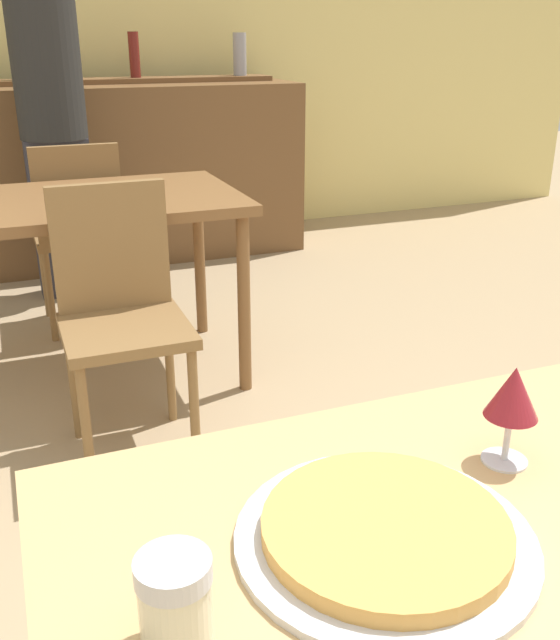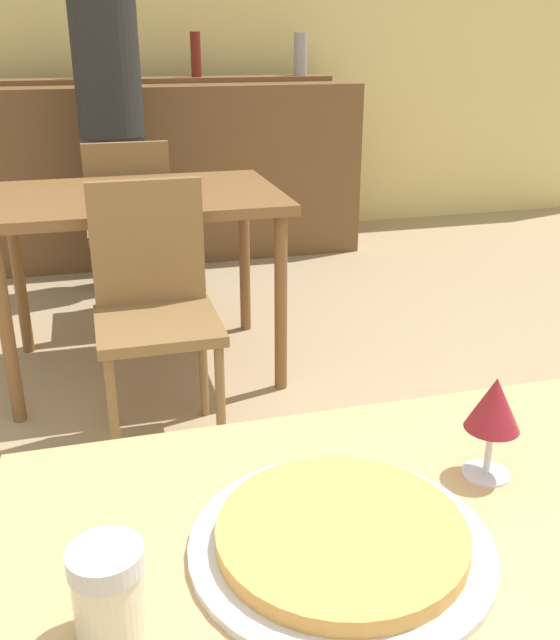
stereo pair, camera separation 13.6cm
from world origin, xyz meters
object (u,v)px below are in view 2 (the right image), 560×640
chair_far_side_back (129,220)px  wine_glass (494,407)px  person_standing (111,113)px  pizza_tray (341,538)px  cheese_shaker (109,592)px  chair_far_side_front (154,297)px

chair_far_side_back → wine_glass: chair_far_side_back is taller
person_standing → pizza_tray: bearing=-88.2°
pizza_tray → cheese_shaker: 0.30m
chair_far_side_front → person_standing: 1.75m
person_standing → wine_glass: size_ratio=11.04×
wine_glass → cheese_shaker: bearing=-163.6°
chair_far_side_back → person_standing: person_standing is taller
chair_far_side_front → wine_glass: 1.56m
chair_far_side_front → chair_far_side_back: size_ratio=1.00×
wine_glass → chair_far_side_front: bearing=103.2°
chair_far_side_front → cheese_shaker: bearing=-97.0°
pizza_tray → person_standing: bearing=91.8°
chair_far_side_front → wine_glass: chair_far_side_front is taller
pizza_tray → wine_glass: bearing=20.7°
wine_glass → pizza_tray: bearing=-159.3°
chair_far_side_back → person_standing: size_ratio=0.51×
person_standing → wine_glass: 3.20m
chair_far_side_front → person_standing: size_ratio=0.51×
chair_far_side_back → wine_glass: size_ratio=5.62×
chair_far_side_front → cheese_shaker: 1.68m
pizza_tray → wine_glass: wine_glass is taller
chair_far_side_back → cheese_shaker: size_ratio=8.03×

